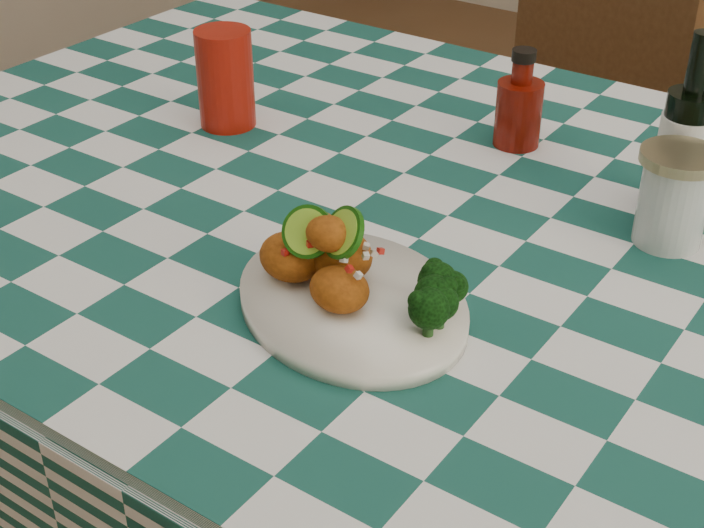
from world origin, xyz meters
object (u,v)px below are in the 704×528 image
Objects in this scene: dining_table at (433,461)px; fried_chicken_pile at (333,253)px; plate at (352,302)px; ketchup_bottle at (520,98)px; mason_jar at (674,198)px; wooden_chair_left at (513,147)px; red_tumbler at (225,79)px; beer_bottle at (688,125)px.

fried_chicken_pile reaches higher than dining_table.
plate is 0.46m from ketchup_bottle.
wooden_chair_left is (-0.50, 0.66, -0.33)m from mason_jar.
dining_table is at bearing -7.58° from red_tumbler.
red_tumbler is (-0.38, 0.28, 0.01)m from fried_chicken_pile.
plate is at bearing -34.23° from red_tumbler.
fried_chicken_pile is at bearing 180.00° from plate.
fried_chicken_pile is 0.45m from ketchup_bottle.
red_tumbler is 0.62m from mason_jar.
fried_chicken_pile is at bearing -87.32° from ketchup_bottle.
plate is 2.06× the size of ketchup_bottle.
red_tumbler is 1.23× the size of mason_jar.
fried_chicken_pile is at bearing -90.99° from dining_table.
wooden_chair_left reaches higher than beer_bottle.
mason_jar is at bearing 3.58° from red_tumbler.
plate is at bearing -116.05° from beer_bottle.
wooden_chair_left is (-0.27, 0.75, 0.12)m from dining_table.
ketchup_bottle reaches higher than fried_chicken_pile.
wooden_chair_left is (0.12, 0.70, -0.34)m from red_tumbler.
ketchup_bottle is at bearing 152.35° from mason_jar.
plate is 2.46× the size of mason_jar.
plate is 1.06m from wooden_chair_left.
dining_table is 12.48× the size of ketchup_bottle.
dining_table is at bearing -158.74° from mason_jar.
beer_bottle reaches higher than mason_jar.
fried_chicken_pile is 0.39m from mason_jar.
plate is 1.26× the size of beer_bottle.
plate is 0.50m from red_tumbler.
beer_bottle is 0.85m from wooden_chair_left.
red_tumbler is 0.13× the size of wooden_chair_left.
beer_bottle is (0.60, 0.12, 0.04)m from red_tumbler.
dining_table is 0.81m from wooden_chair_left.
red_tumbler reaches higher than fried_chicken_pile.
beer_bottle is at bearing -13.35° from ketchup_bottle.
wooden_chair_left reaches higher than ketchup_bottle.
fried_chicken_pile is 1.07m from wooden_chair_left.
red_tumbler is at bearing -154.43° from ketchup_bottle.
dining_table is 12.18× the size of red_tumbler.
plate is 0.27× the size of wooden_chair_left.
fried_chicken_pile is at bearing -51.81° from wooden_chair_left.
plate is at bearing -84.43° from ketchup_bottle.
dining_table is at bearing 94.81° from plate.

